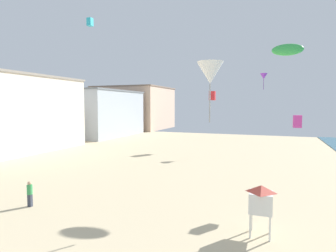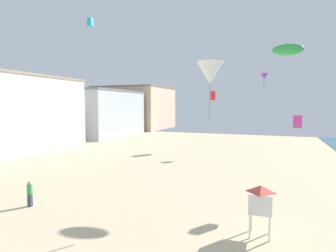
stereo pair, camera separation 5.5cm
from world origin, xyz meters
The scene contains 10 objects.
boardwalk_hotel_mid centered at (-24.36, 47.46, 4.82)m, with size 15.73×18.79×9.64m.
boardwalk_hotel_far centered at (-24.36, 67.09, 5.77)m, with size 18.01×17.96×11.52m.
kite_flyer centered at (-2.00, 9.64, 0.92)m, with size 0.34×0.34×1.64m.
lifeguard_stand centered at (11.99, 10.63, 1.84)m, with size 1.10×1.10×2.55m.
kite_cyan_box centered at (-10.16, 27.57, 17.25)m, with size 0.64×0.64×1.01m.
kite_red_box centered at (3.61, 38.77, 7.93)m, with size 0.87×0.87×1.37m.
kite_green_parafoil centered at (13.38, 21.93, 11.07)m, with size 2.48×0.69×0.97m.
kite_purple_delta centered at (10.91, 39.86, 10.69)m, with size 1.06×1.06×2.40m.
kite_white_delta centered at (8.76, 13.47, 8.45)m, with size 1.63×1.63×3.71m.
kite_magenta_box centered at (13.98, 17.24, 5.38)m, with size 0.54×0.54×0.85m.
Camera 1 is at (12.50, -3.65, 6.47)m, focal length 30.03 mm.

